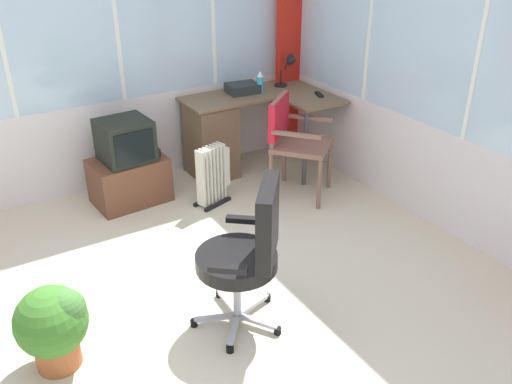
{
  "coord_description": "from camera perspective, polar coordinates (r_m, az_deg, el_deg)",
  "views": [
    {
      "loc": [
        -1.0,
        -2.46,
        2.35
      ],
      "look_at": [
        0.7,
        0.34,
        0.65
      ],
      "focal_mm": 38.24,
      "sensor_mm": 36.0,
      "label": 1
    }
  ],
  "objects": [
    {
      "name": "curtain_corner",
      "position": [
        5.72,
        3.75,
        16.93
      ],
      "size": [
        0.34,
        0.1,
        2.62
      ],
      "primitive_type": "cube",
      "rotation": [
        0.0,
        0.0,
        0.08
      ],
      "color": "red",
      "rests_on": "ground"
    },
    {
      "name": "potted_plant",
      "position": [
        3.32,
        -20.39,
        -12.77
      ],
      "size": [
        0.41,
        0.41,
        0.52
      ],
      "color": "#A6582F",
      "rests_on": "ground"
    },
    {
      "name": "desk_lamp",
      "position": [
        5.58,
        3.61,
        13.06
      ],
      "size": [
        0.22,
        0.19,
        0.33
      ],
      "color": "black",
      "rests_on": "desk"
    },
    {
      "name": "tv_remote",
      "position": [
        5.35,
        6.62,
        10.12
      ],
      "size": [
        0.09,
        0.16,
        0.02
      ],
      "primitive_type": "cube",
      "rotation": [
        0.0,
        0.0,
        -0.33
      ],
      "color": "black",
      "rests_on": "desk"
    },
    {
      "name": "paper_tray",
      "position": [
        5.4,
        -1.41,
        10.81
      ],
      "size": [
        0.32,
        0.26,
        0.09
      ],
      "primitive_type": "cube",
      "rotation": [
        0.0,
        0.0,
        -0.1
      ],
      "color": "#252D2E",
      "rests_on": "desk"
    },
    {
      "name": "tv_on_stand",
      "position": [
        4.93,
        -13.2,
        2.62
      ],
      "size": [
        0.67,
        0.49,
        0.77
      ],
      "color": "brown",
      "rests_on": "ground"
    },
    {
      "name": "north_window_panel",
      "position": [
        4.95,
        -19.59,
        14.39
      ],
      "size": [
        4.64,
        0.07,
        2.72
      ],
      "color": "silver",
      "rests_on": "ground"
    },
    {
      "name": "wooden_armchair",
      "position": [
        4.86,
        3.53,
        6.22
      ],
      "size": [
        0.68,
        0.68,
        0.91
      ],
      "color": "#815A4C",
      "rests_on": "ground"
    },
    {
      "name": "office_chair",
      "position": [
        3.25,
        -0.74,
        -5.88
      ],
      "size": [
        0.6,
        0.61,
        0.98
      ],
      "color": "#B7B7BF",
      "rests_on": "ground"
    },
    {
      "name": "spray_bottle",
      "position": [
        5.37,
        0.43,
        11.4
      ],
      "size": [
        0.06,
        0.06,
        0.22
      ],
      "color": "#33B6D9",
      "rests_on": "desk"
    },
    {
      "name": "space_heater",
      "position": [
        4.81,
        -4.46,
        1.84
      ],
      "size": [
        0.37,
        0.26,
        0.55
      ],
      "color": "silver",
      "rests_on": "ground"
    },
    {
      "name": "desk",
      "position": [
        5.32,
        -3.9,
        6.1
      ],
      "size": [
        1.35,
        0.97,
        0.76
      ],
      "color": "brown",
      "rests_on": "ground"
    },
    {
      "name": "ground",
      "position": [
        3.57,
        -7.06,
        -14.64
      ],
      "size": [
        5.64,
        5.5,
        0.06
      ],
      "primitive_type": "cube",
      "color": "beige"
    },
    {
      "name": "east_window_panel",
      "position": [
        4.27,
        22.27,
        12.03
      ],
      "size": [
        0.07,
        4.5,
        2.72
      ],
      "color": "silver",
      "rests_on": "ground"
    }
  ]
}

